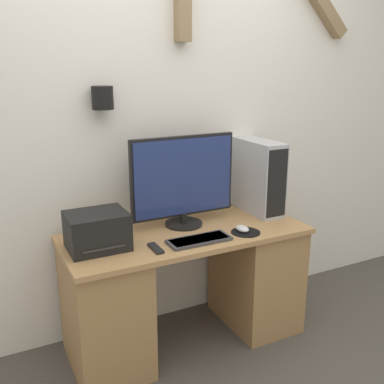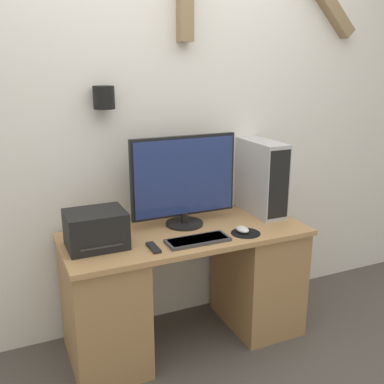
# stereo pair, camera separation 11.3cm
# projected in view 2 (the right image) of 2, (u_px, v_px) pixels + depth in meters

# --- Properties ---
(ground_plane) EXTENTS (12.00, 12.00, 0.00)m
(ground_plane) POSITION_uv_depth(u_px,v_px,m) (207.00, 367.00, 2.56)
(ground_plane) COLOR #4C4742
(wall_back) EXTENTS (6.40, 0.17, 2.70)m
(wall_back) POSITION_uv_depth(u_px,v_px,m) (164.00, 113.00, 2.75)
(wall_back) COLOR white
(wall_back) RESTS_ON ground_plane
(desk) EXTENTS (1.43, 0.60, 0.72)m
(desk) POSITION_uv_depth(u_px,v_px,m) (186.00, 285.00, 2.71)
(desk) COLOR tan
(desk) RESTS_ON ground_plane
(monitor) EXTENTS (0.65, 0.23, 0.54)m
(monitor) POSITION_uv_depth(u_px,v_px,m) (184.00, 180.00, 2.65)
(monitor) COLOR black
(monitor) RESTS_ON desk
(keyboard) EXTENTS (0.35, 0.14, 0.02)m
(keyboard) POSITION_uv_depth(u_px,v_px,m) (198.00, 240.00, 2.47)
(keyboard) COLOR #3D3D42
(keyboard) RESTS_ON desk
(mousepad) EXTENTS (0.17, 0.17, 0.00)m
(mousepad) POSITION_uv_depth(u_px,v_px,m) (246.00, 233.00, 2.59)
(mousepad) COLOR black
(mousepad) RESTS_ON desk
(mouse) EXTENTS (0.06, 0.10, 0.03)m
(mouse) POSITION_uv_depth(u_px,v_px,m) (242.00, 229.00, 2.60)
(mouse) COLOR silver
(mouse) RESTS_ON mousepad
(computer_tower) EXTENTS (0.16, 0.40, 0.47)m
(computer_tower) POSITION_uv_depth(u_px,v_px,m) (262.00, 177.00, 2.89)
(computer_tower) COLOR #B2B2B7
(computer_tower) RESTS_ON desk
(printer) EXTENTS (0.31, 0.26, 0.20)m
(printer) POSITION_uv_depth(u_px,v_px,m) (96.00, 229.00, 2.38)
(printer) COLOR black
(printer) RESTS_ON desk
(remote_control) EXTENTS (0.04, 0.14, 0.02)m
(remote_control) POSITION_uv_depth(u_px,v_px,m) (153.00, 248.00, 2.37)
(remote_control) COLOR black
(remote_control) RESTS_ON desk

